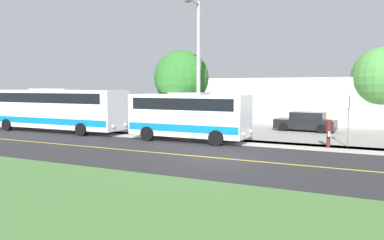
{
  "coord_description": "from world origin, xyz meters",
  "views": [
    {
      "loc": [
        15.91,
        6.12,
        3.36
      ],
      "look_at": [
        -3.5,
        -2.95,
        1.4
      ],
      "focal_mm": 34.29,
      "sensor_mm": 36.0,
      "label": 1
    }
  ],
  "objects_px": {
    "tree_curbside": "(182,78)",
    "commercial_building": "(294,100)",
    "transit_bus_rear": "(54,108)",
    "street_light_pole": "(198,65)",
    "tree_lot_edge": "(382,77)",
    "parked_car_near": "(306,122)",
    "stop_sign": "(349,112)",
    "pedestrian_with_bags": "(329,131)",
    "shuttle_bus_front": "(189,114)"
  },
  "relations": [
    {
      "from": "tree_curbside",
      "to": "commercial_building",
      "type": "bearing_deg",
      "value": 158.47
    },
    {
      "from": "transit_bus_rear",
      "to": "tree_curbside",
      "type": "relative_size",
      "value": 2.01
    },
    {
      "from": "street_light_pole",
      "to": "tree_lot_edge",
      "type": "relative_size",
      "value": 1.31
    },
    {
      "from": "parked_car_near",
      "to": "tree_lot_edge",
      "type": "bearing_deg",
      "value": 131.92
    },
    {
      "from": "transit_bus_rear",
      "to": "tree_lot_edge",
      "type": "relative_size",
      "value": 1.82
    },
    {
      "from": "parked_car_near",
      "to": "tree_curbside",
      "type": "distance_m",
      "value": 10.02
    },
    {
      "from": "transit_bus_rear",
      "to": "tree_curbside",
      "type": "distance_m",
      "value": 9.91
    },
    {
      "from": "tree_lot_edge",
      "to": "street_light_pole",
      "type": "bearing_deg",
      "value": -40.47
    },
    {
      "from": "transit_bus_rear",
      "to": "tree_lot_edge",
      "type": "xyz_separation_m",
      "value": [
        -12.87,
        22.29,
        2.36
      ]
    },
    {
      "from": "stop_sign",
      "to": "tree_curbside",
      "type": "bearing_deg",
      "value": -96.72
    },
    {
      "from": "transit_bus_rear",
      "to": "parked_car_near",
      "type": "relative_size",
      "value": 2.61
    },
    {
      "from": "pedestrian_with_bags",
      "to": "transit_bus_rear",
      "type": "bearing_deg",
      "value": -87.31
    },
    {
      "from": "shuttle_bus_front",
      "to": "commercial_building",
      "type": "height_order",
      "value": "commercial_building"
    },
    {
      "from": "stop_sign",
      "to": "tree_curbside",
      "type": "distance_m",
      "value": 11.28
    },
    {
      "from": "street_light_pole",
      "to": "parked_car_near",
      "type": "distance_m",
      "value": 10.35
    },
    {
      "from": "tree_lot_edge",
      "to": "transit_bus_rear",
      "type": "bearing_deg",
      "value": -60.0
    },
    {
      "from": "stop_sign",
      "to": "parked_car_near",
      "type": "bearing_deg",
      "value": -154.26
    },
    {
      "from": "parked_car_near",
      "to": "tree_curbside",
      "type": "height_order",
      "value": "tree_curbside"
    },
    {
      "from": "pedestrian_with_bags",
      "to": "street_light_pole",
      "type": "distance_m",
      "value": 8.57
    },
    {
      "from": "pedestrian_with_bags",
      "to": "parked_car_near",
      "type": "xyz_separation_m",
      "value": [
        -7.27,
        -2.22,
        -0.24
      ]
    },
    {
      "from": "street_light_pole",
      "to": "commercial_building",
      "type": "height_order",
      "value": "street_light_pole"
    },
    {
      "from": "street_light_pole",
      "to": "stop_sign",
      "type": "bearing_deg",
      "value": 98.0
    },
    {
      "from": "shuttle_bus_front",
      "to": "street_light_pole",
      "type": "relative_size",
      "value": 0.88
    },
    {
      "from": "pedestrian_with_bags",
      "to": "parked_car_near",
      "type": "bearing_deg",
      "value": -163.02
    },
    {
      "from": "shuttle_bus_front",
      "to": "parked_car_near",
      "type": "xyz_separation_m",
      "value": [
        -8.16,
        5.88,
        -0.96
      ]
    },
    {
      "from": "shuttle_bus_front",
      "to": "parked_car_near",
      "type": "relative_size",
      "value": 1.64
    },
    {
      "from": "commercial_building",
      "to": "pedestrian_with_bags",
      "type": "bearing_deg",
      "value": 15.87
    },
    {
      "from": "shuttle_bus_front",
      "to": "tree_curbside",
      "type": "xyz_separation_m",
      "value": [
        -2.84,
        -1.96,
        2.32
      ]
    },
    {
      "from": "shuttle_bus_front",
      "to": "stop_sign",
      "type": "distance_m",
      "value": 9.2
    },
    {
      "from": "parked_car_near",
      "to": "commercial_building",
      "type": "distance_m",
      "value": 9.09
    },
    {
      "from": "stop_sign",
      "to": "parked_car_near",
      "type": "xyz_separation_m",
      "value": [
        -6.61,
        -3.19,
        -1.28
      ]
    },
    {
      "from": "parked_car_near",
      "to": "street_light_pole",
      "type": "bearing_deg",
      "value": -34.89
    },
    {
      "from": "tree_curbside",
      "to": "commercial_building",
      "type": "height_order",
      "value": "tree_curbside"
    },
    {
      "from": "shuttle_bus_front",
      "to": "tree_lot_edge",
      "type": "height_order",
      "value": "tree_lot_edge"
    },
    {
      "from": "shuttle_bus_front",
      "to": "transit_bus_rear",
      "type": "bearing_deg",
      "value": -89.88
    },
    {
      "from": "shuttle_bus_front",
      "to": "commercial_building",
      "type": "xyz_separation_m",
      "value": [
        -16.84,
        3.56,
        0.42
      ]
    },
    {
      "from": "parked_car_near",
      "to": "tree_lot_edge",
      "type": "xyz_separation_m",
      "value": [
        -4.69,
        5.22,
        3.44
      ]
    },
    {
      "from": "pedestrian_with_bags",
      "to": "commercial_building",
      "type": "relative_size",
      "value": 0.09
    },
    {
      "from": "transit_bus_rear",
      "to": "commercial_building",
      "type": "relative_size",
      "value": 0.58
    },
    {
      "from": "transit_bus_rear",
      "to": "parked_car_near",
      "type": "distance_m",
      "value": 18.96
    },
    {
      "from": "transit_bus_rear",
      "to": "parked_car_near",
      "type": "xyz_separation_m",
      "value": [
        -8.18,
        17.07,
        -1.08
      ]
    },
    {
      "from": "shuttle_bus_front",
      "to": "pedestrian_with_bags",
      "type": "relative_size",
      "value": 4.33
    },
    {
      "from": "pedestrian_with_bags",
      "to": "street_light_pole",
      "type": "height_order",
      "value": "street_light_pole"
    },
    {
      "from": "shuttle_bus_front",
      "to": "tree_lot_edge",
      "type": "distance_m",
      "value": 17.15
    },
    {
      "from": "tree_lot_edge",
      "to": "stop_sign",
      "type": "bearing_deg",
      "value": -10.18
    },
    {
      "from": "transit_bus_rear",
      "to": "commercial_building",
      "type": "bearing_deg",
      "value": 138.82
    },
    {
      "from": "stop_sign",
      "to": "commercial_building",
      "type": "relative_size",
      "value": 0.14
    },
    {
      "from": "shuttle_bus_front",
      "to": "commercial_building",
      "type": "bearing_deg",
      "value": 168.06
    },
    {
      "from": "shuttle_bus_front",
      "to": "tree_curbside",
      "type": "bearing_deg",
      "value": -145.36
    },
    {
      "from": "transit_bus_rear",
      "to": "tree_curbside",
      "type": "height_order",
      "value": "tree_curbside"
    }
  ]
}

